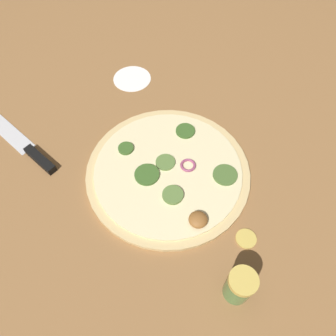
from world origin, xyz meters
name	(u,v)px	position (x,y,z in m)	size (l,w,h in m)	color
ground_plane	(168,173)	(0.00, 0.00, 0.00)	(3.00, 3.00, 0.00)	olive
pizza	(169,172)	(0.00, 0.00, 0.01)	(0.36, 0.36, 0.03)	#D6B77A
knife	(24,145)	(0.35, 0.02, 0.01)	(0.31, 0.17, 0.02)	silver
spice_jar	(240,286)	(-0.18, 0.21, 0.04)	(0.05, 0.05, 0.08)	#4C7F42
loose_cap	(246,238)	(-0.19, 0.11, 0.00)	(0.04, 0.04, 0.01)	gold
flour_patch	(132,79)	(0.17, -0.27, 0.00)	(0.10, 0.10, 0.00)	white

